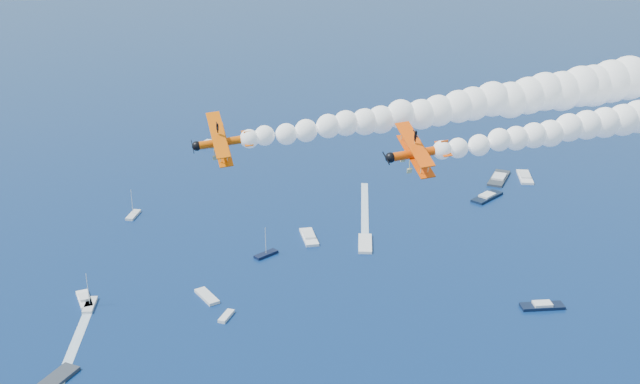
% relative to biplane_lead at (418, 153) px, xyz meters
% --- Properties ---
extents(biplane_lead, '(12.89, 13.51, 8.82)m').
position_rel_biplane_lead_xyz_m(biplane_lead, '(0.00, 0.00, 0.00)').
color(biplane_lead, '#F24805').
extents(biplane_trail, '(11.95, 12.45, 8.74)m').
position_rel_biplane_lead_xyz_m(biplane_trail, '(-22.95, -8.53, 1.01)').
color(biplane_trail, '#DE5504').
extents(smoke_trail_lead, '(63.33, 61.81, 10.84)m').
position_rel_biplane_lead_xyz_m(smoke_trail_lead, '(23.81, 18.74, 2.31)').
color(smoke_trail_lead, white).
extents(smoke_trail_trail, '(63.33, 61.69, 10.84)m').
position_rel_biplane_lead_xyz_m(smoke_trail_trail, '(0.94, 10.10, 3.32)').
color(smoke_trail_trail, white).
extents(spectator_boats, '(222.34, 155.33, 0.70)m').
position_rel_biplane_lead_xyz_m(spectator_boats, '(-23.79, 85.97, -54.46)').
color(spectator_boats, silver).
rests_on(spectator_boats, ground).
extents(boat_wakes, '(42.91, 130.95, 0.04)m').
position_rel_biplane_lead_xyz_m(boat_wakes, '(-56.47, 54.17, -54.78)').
color(boat_wakes, white).
rests_on(boat_wakes, ground).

